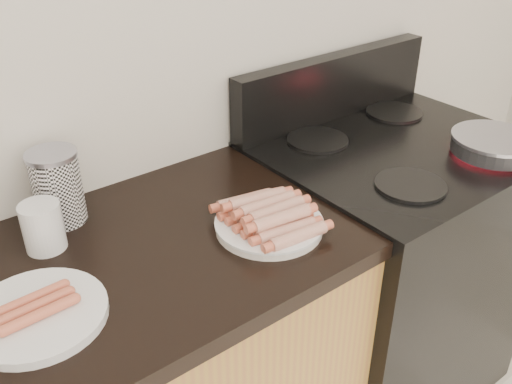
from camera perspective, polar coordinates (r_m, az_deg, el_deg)
wall_back at (r=1.36m, az=-17.54°, el=15.16°), size 4.00×0.04×2.60m
stove at (r=1.94m, az=12.60°, el=-7.71°), size 0.76×0.65×0.91m
stove_panel at (r=1.83m, az=7.75°, el=10.43°), size 0.76×0.06×0.20m
burner_near_left at (r=1.49m, az=15.19°, el=0.66°), size 0.18×0.18×0.01m
burner_near_right at (r=1.75m, az=22.15°, el=4.03°), size 0.18×0.18×0.01m
burner_far_left at (r=1.68m, az=6.17°, el=5.19°), size 0.18×0.18×0.01m
burner_far_right at (r=1.92m, az=13.64°, el=7.73°), size 0.18×0.18×0.01m
frying_pan at (r=1.71m, az=22.82°, el=4.40°), size 0.24×0.41×0.05m
main_plate at (r=1.29m, az=1.32°, el=-3.44°), size 0.30×0.30×0.02m
side_plate at (r=1.13m, az=-21.04°, el=-11.38°), size 0.31×0.31×0.02m
hotdog_pile at (r=1.27m, az=1.33°, el=-2.25°), size 0.14×0.24×0.05m
plain_sausages at (r=1.12m, az=-21.22°, el=-10.64°), size 0.13×0.08×0.02m
canister at (r=1.36m, az=-19.25°, el=0.46°), size 0.11×0.11×0.17m
mug at (r=1.29m, az=-20.54°, el=-3.27°), size 0.10×0.10×0.11m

